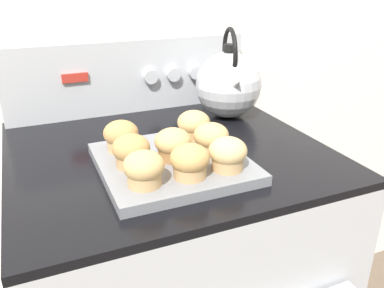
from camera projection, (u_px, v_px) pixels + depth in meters
name	position (u px, v px, depth m)	size (l,w,h in m)	color
wall_back	(121.00, 17.00, 1.17)	(8.00, 0.05, 2.40)	white
control_panel	(130.00, 76.00, 1.19)	(0.71, 0.07, 0.21)	#B7BABF
muffin_pan	(172.00, 163.00, 0.86)	(0.30, 0.30, 0.02)	slate
muffin_r0_c0	(144.00, 169.00, 0.74)	(0.08, 0.08, 0.07)	tan
muffin_r0_c1	(190.00, 161.00, 0.77)	(0.08, 0.08, 0.07)	tan
muffin_r0_c2	(228.00, 154.00, 0.80)	(0.08, 0.08, 0.07)	tan
muffin_r1_c0	(131.00, 151.00, 0.82)	(0.08, 0.08, 0.07)	tan
muffin_r1_c1	(173.00, 144.00, 0.85)	(0.08, 0.08, 0.07)	olive
muffin_r1_c2	(211.00, 138.00, 0.88)	(0.08, 0.08, 0.07)	tan
muffin_r2_c0	(121.00, 136.00, 0.89)	(0.08, 0.08, 0.07)	tan
muffin_r2_c2	(194.00, 125.00, 0.95)	(0.08, 0.08, 0.07)	tan
tea_kettle	(229.00, 84.00, 1.13)	(0.18, 0.22, 0.25)	silver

